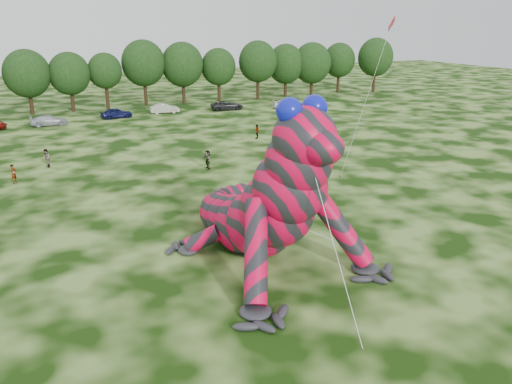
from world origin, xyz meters
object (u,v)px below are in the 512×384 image
at_px(tree_10, 144,73).
at_px(spectator_1, 46,158).
at_px(tree_16, 339,68).
at_px(car_5, 165,108).
at_px(spectator_0, 14,174).
at_px(flying_kite, 388,35).
at_px(tree_11, 183,73).
at_px(tree_13, 258,70).
at_px(tree_14, 286,70).
at_px(tree_15, 312,69).
at_px(car_4, 116,113).
at_px(car_3, 49,121).
at_px(car_7, 287,104).
at_px(tree_17, 375,65).
at_px(spectator_5, 207,160).
at_px(spectator_3, 257,132).
at_px(tree_9, 106,81).
at_px(tree_12, 219,75).
at_px(tree_8, 70,82).
at_px(inflatable_gecko, 246,172).
at_px(tree_7, 28,82).
at_px(car_6, 227,105).

height_order(tree_10, spectator_1, tree_10).
xyz_separation_m(tree_16, car_5, (-37.16, -9.75, -3.97)).
bearing_deg(spectator_0, tree_16, -25.76).
bearing_deg(flying_kite, tree_11, 92.97).
distance_m(tree_13, tree_14, 6.54).
bearing_deg(tree_15, spectator_0, -143.93).
bearing_deg(tree_11, car_4, -142.77).
xyz_separation_m(tree_14, car_3, (-41.67, -12.09, -4.02)).
distance_m(car_7, spectator_1, 42.21).
relative_size(tree_17, car_5, 2.37).
xyz_separation_m(tree_17, spectator_5, (-47.53, -38.28, -4.26)).
height_order(tree_15, spectator_3, tree_15).
distance_m(tree_9, tree_17, 50.89).
bearing_deg(tree_12, tree_11, 175.82).
xyz_separation_m(tree_8, spectator_5, (8.64, -38.61, -3.58)).
bearing_deg(tree_12, car_3, -158.51).
bearing_deg(spectator_1, car_4, 146.63).
bearing_deg(tree_16, tree_14, -176.90).
height_order(tree_12, car_7, tree_12).
distance_m(tree_17, spectator_0, 73.54).
distance_m(tree_9, tree_12, 18.95).
bearing_deg(inflatable_gecko, tree_16, 41.28).
relative_size(tree_17, car_4, 2.36).
xyz_separation_m(tree_11, car_3, (-21.99, -11.57, -4.36)).
bearing_deg(tree_10, tree_11, -3.44).
height_order(flying_kite, tree_7, flying_kite).
relative_size(tree_8, tree_17, 0.87).
xyz_separation_m(inflatable_gecko, tree_12, (19.13, 57.11, -0.46)).
relative_size(inflatable_gecko, car_4, 4.53).
bearing_deg(tree_7, spectator_5, -69.32).
bearing_deg(tree_12, tree_17, -1.93).
bearing_deg(tree_14, car_3, -163.81).
relative_size(tree_16, car_6, 1.86).
bearing_deg(car_3, tree_7, 11.20).
distance_m(tree_8, tree_15, 42.70).
relative_size(car_4, spectator_5, 2.46).
height_order(tree_10, tree_15, tree_10).
xyz_separation_m(tree_9, tree_16, (44.38, 2.03, 0.35)).
bearing_deg(car_6, tree_12, -7.61).
xyz_separation_m(tree_10, tree_16, (38.05, 0.79, -0.57)).
bearing_deg(tree_16, spectator_0, -146.25).
height_order(tree_7, tree_8, tree_7).
distance_m(tree_13, tree_15, 11.36).
bearing_deg(car_6, spectator_3, 173.93).
height_order(flying_kite, car_3, flying_kite).
xyz_separation_m(tree_15, car_7, (-11.26, -11.75, -4.15)).
xyz_separation_m(inflatable_gecko, spectator_5, (3.54, 17.75, -4.06)).
relative_size(tree_11, spectator_3, 6.01).
bearing_deg(car_4, spectator_1, 149.11).
xyz_separation_m(tree_10, spectator_3, (6.55, -30.41, -4.41)).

